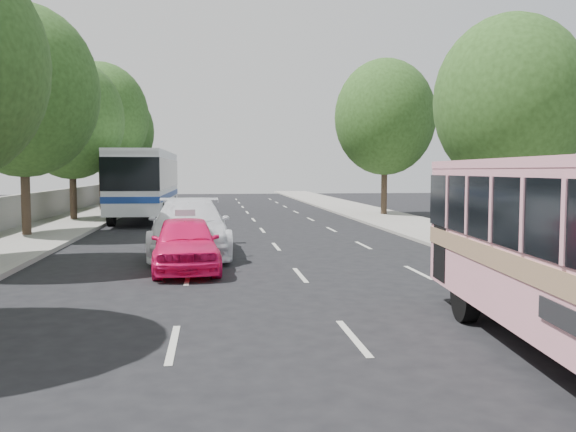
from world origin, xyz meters
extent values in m
plane|color=black|center=(0.00, 0.00, 0.00)|extent=(120.00, 120.00, 0.00)
cube|color=#9E998E|center=(-8.50, 20.00, 0.07)|extent=(4.00, 90.00, 0.15)
cube|color=#9E998E|center=(8.50, 20.00, 0.06)|extent=(4.00, 90.00, 0.12)
cube|color=#9E998E|center=(-10.30, 20.00, 0.90)|extent=(0.30, 90.00, 1.50)
cylinder|color=#38281E|center=(-8.70, 14.00, 1.90)|extent=(0.36, 0.36, 3.80)
ellipsoid|color=#254318|center=(-8.70, 14.00, 5.90)|extent=(6.00, 6.00, 6.90)
sphere|color=#254318|center=(-8.30, 13.70, 7.10)|extent=(3.90, 3.90, 3.90)
cylinder|color=#38281E|center=(-8.60, 22.00, 1.75)|extent=(0.36, 0.36, 3.50)
ellipsoid|color=#254318|center=(-8.60, 22.00, 5.43)|extent=(5.52, 5.52, 6.35)
sphere|color=#254318|center=(-8.20, 21.70, 6.53)|extent=(3.59, 3.59, 3.59)
cylinder|color=#38281E|center=(-8.50, 30.00, 2.00)|extent=(0.36, 0.36, 3.99)
ellipsoid|color=#254318|center=(-8.50, 30.00, 6.20)|extent=(6.30, 6.30, 7.24)
sphere|color=#254318|center=(-8.10, 29.70, 7.46)|extent=(4.09, 4.09, 4.09)
cylinder|color=#38281E|center=(-8.70, 38.00, 1.86)|extent=(0.36, 0.36, 3.72)
ellipsoid|color=#254318|center=(-8.70, 38.00, 5.78)|extent=(5.88, 5.88, 6.76)
sphere|color=#254318|center=(-8.30, 37.70, 6.96)|extent=(3.82, 3.82, 3.82)
cylinder|color=#38281E|center=(8.70, 8.00, 1.61)|extent=(0.36, 0.36, 3.23)
ellipsoid|color=#254318|center=(8.70, 8.00, 5.01)|extent=(5.10, 5.10, 5.87)
sphere|color=#254318|center=(9.10, 7.70, 6.04)|extent=(3.32, 3.31, 3.31)
cylinder|color=#38281E|center=(9.00, 24.00, 1.90)|extent=(0.36, 0.36, 3.80)
ellipsoid|color=#254318|center=(9.00, 24.00, 5.90)|extent=(6.00, 6.00, 6.90)
sphere|color=#254318|center=(9.40, 23.70, 7.10)|extent=(3.90, 3.90, 3.90)
cylinder|color=black|center=(3.26, -1.19, 0.47)|extent=(0.36, 0.97, 0.95)
cylinder|color=black|center=(5.23, -1.37, 0.47)|extent=(0.36, 0.97, 0.95)
imported|color=#FF1669|center=(-2.00, 5.17, 0.75)|extent=(2.03, 4.49, 1.50)
imported|color=white|center=(-2.00, 8.32, 0.90)|extent=(2.74, 6.26, 1.79)
cube|color=white|center=(-4.96, 23.42, 2.17)|extent=(2.78, 12.58, 3.19)
cube|color=black|center=(-4.96, 23.42, 2.56)|extent=(2.83, 12.62, 1.57)
cube|color=navy|center=(-4.96, 23.42, 1.36)|extent=(2.82, 12.61, 0.31)
cube|color=white|center=(-4.96, 23.42, 3.70)|extent=(2.80, 12.60, 0.15)
cylinder|color=black|center=(-6.10, 27.41, 0.58)|extent=(0.35, 1.15, 1.15)
cylinder|color=black|center=(-3.74, 27.38, 0.58)|extent=(0.35, 1.15, 1.15)
cylinder|color=black|center=(-6.18, 19.03, 0.58)|extent=(0.35, 1.15, 1.15)
cylinder|color=black|center=(-3.81, 19.01, 0.58)|extent=(0.35, 1.15, 1.15)
cube|color=white|center=(-6.26, 34.82, 1.98)|extent=(2.92, 11.56, 2.92)
cube|color=black|center=(-6.26, 34.82, 2.34)|extent=(2.97, 11.60, 1.43)
cube|color=navy|center=(-6.26, 34.82, 1.24)|extent=(2.96, 11.59, 0.29)
cube|color=white|center=(-6.26, 34.82, 3.37)|extent=(2.94, 11.59, 0.13)
cylinder|color=black|center=(-7.48, 38.40, 0.53)|extent=(0.35, 1.06, 1.05)
cylinder|color=black|center=(-5.35, 38.49, 0.53)|extent=(0.35, 1.06, 1.05)
cylinder|color=black|center=(-7.16, 30.76, 0.53)|extent=(0.35, 1.06, 1.05)
cylinder|color=black|center=(-5.02, 30.85, 0.53)|extent=(0.35, 1.06, 1.05)
cube|color=silver|center=(-2.00, 5.17, 1.59)|extent=(0.56, 0.21, 0.18)
camera|label=1|loc=(-1.27, -11.56, 2.73)|focal=38.00mm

